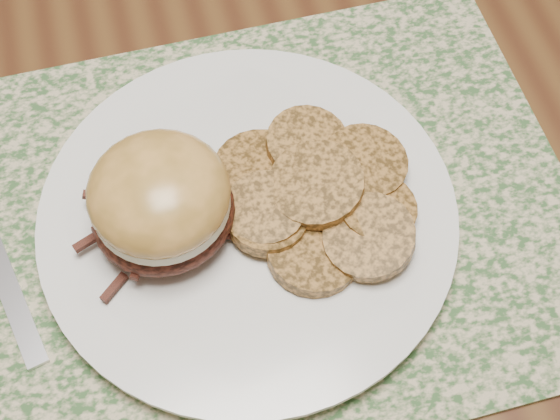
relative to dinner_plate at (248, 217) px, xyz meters
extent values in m
plane|color=brown|center=(0.23, 0.26, -0.76)|extent=(3.50, 3.50, 0.00)
cube|color=#355B2E|center=(0.00, 0.00, -0.01)|extent=(0.45, 0.33, 0.00)
cylinder|color=white|center=(0.00, 0.00, 0.00)|extent=(0.26, 0.26, 0.02)
ellipsoid|color=black|center=(-0.05, 0.00, 0.03)|extent=(0.11, 0.11, 0.04)
cylinder|color=beige|center=(-0.05, 0.00, 0.04)|extent=(0.11, 0.11, 0.01)
ellipsoid|color=#C28A3F|center=(-0.05, 0.00, 0.05)|extent=(0.11, 0.11, 0.05)
cylinder|color=#9D692E|center=(0.02, 0.03, 0.01)|extent=(0.09, 0.09, 0.01)
cylinder|color=#9D692E|center=(0.05, 0.03, 0.02)|extent=(0.08, 0.08, 0.02)
cylinder|color=#9D692E|center=(0.08, 0.01, 0.01)|extent=(0.08, 0.08, 0.02)
cylinder|color=#9D692E|center=(0.01, -0.01, 0.02)|extent=(0.07, 0.07, 0.02)
cylinder|color=#9D692E|center=(0.05, 0.00, 0.03)|extent=(0.08, 0.08, 0.02)
cylinder|color=#9D692E|center=(0.08, -0.03, 0.02)|extent=(0.06, 0.06, 0.02)
cylinder|color=#9D692E|center=(0.03, -0.04, 0.01)|extent=(0.09, 0.09, 0.02)
cylinder|color=#9D692E|center=(0.07, -0.04, 0.02)|extent=(0.08, 0.08, 0.02)
cylinder|color=#9D692E|center=(0.08, 0.01, 0.02)|extent=(0.07, 0.07, 0.02)
cylinder|color=#9D692E|center=(0.01, -0.01, 0.02)|extent=(0.06, 0.06, 0.01)
cube|color=silver|center=(-0.16, -0.01, -0.01)|extent=(0.04, 0.12, 0.00)
camera|label=1|loc=(-0.04, -0.25, 0.45)|focal=50.00mm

